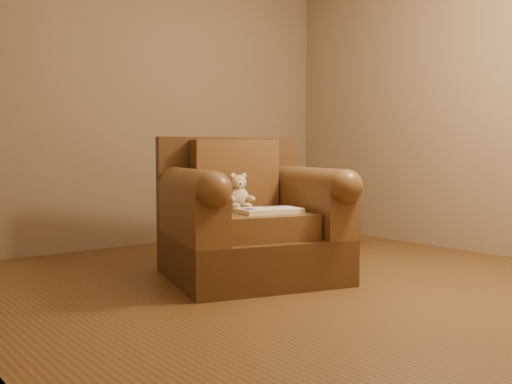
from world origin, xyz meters
TOP-DOWN VIEW (x-y plane):
  - floor at (0.00, 0.00)m, footprint 4.00×4.00m
  - room at (0.00, 0.00)m, footprint 4.02×4.02m
  - armchair at (-0.15, 0.28)m, footprint 1.33×1.30m
  - teddy_bear at (-0.16, 0.37)m, footprint 0.19×0.22m
  - guidebook at (-0.17, 0.04)m, footprint 0.45×0.32m
  - side_table at (1.25, 0.73)m, footprint 0.41×0.41m

SIDE VIEW (x-z plane):
  - floor at x=0.00m, z-range 0.00..0.00m
  - side_table at x=1.25m, z-range 0.02..0.59m
  - armchair at x=-0.15m, z-range -0.11..0.87m
  - guidebook at x=-0.17m, z-range 0.47..0.50m
  - teddy_bear at x=-0.16m, z-range 0.44..0.70m
  - room at x=0.00m, z-range 0.36..3.07m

